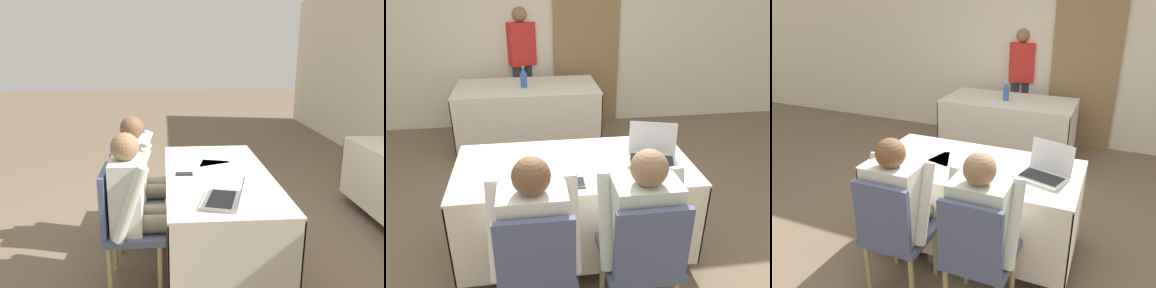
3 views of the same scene
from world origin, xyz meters
TOP-DOWN VIEW (x-y plane):
  - ground_plane at (0.00, 0.00)m, footprint 24.00×24.00m
  - conference_table_near at (0.00, 0.00)m, footprint 1.67×0.84m
  - laptop at (0.56, -0.02)m, footprint 0.41×0.37m
  - cell_phone at (-0.00, -0.27)m, footprint 0.08×0.14m
  - paper_beside_laptop at (-0.33, -0.02)m, footprint 0.30×0.35m
  - paper_centre_table at (-0.24, 0.04)m, footprint 0.28×0.34m
  - paper_left_edge at (0.21, 0.06)m, footprint 0.32×0.36m
  - chair_near_left at (-0.30, -0.72)m, footprint 0.44×0.44m
  - chair_near_right at (0.30, -0.72)m, footprint 0.44×0.44m
  - person_checkered_shirt at (-0.30, -0.62)m, footprint 0.50×0.52m
  - person_white_shirt at (0.30, -0.62)m, footprint 0.50×0.52m

SIDE VIEW (x-z plane):
  - ground_plane at x=0.00m, z-range 0.00..0.00m
  - chair_near_left at x=-0.30m, z-range 0.05..0.97m
  - chair_near_right at x=0.30m, z-range 0.05..0.97m
  - conference_table_near at x=0.00m, z-range 0.20..0.95m
  - person_checkered_shirt at x=-0.30m, z-range 0.08..1.26m
  - person_white_shirt at x=0.30m, z-range 0.08..1.26m
  - paper_beside_laptop at x=-0.33m, z-range 0.76..0.76m
  - paper_centre_table at x=-0.24m, z-range 0.76..0.76m
  - paper_left_edge at x=0.21m, z-range 0.76..0.76m
  - cell_phone at x=0.00m, z-range 0.76..0.77m
  - laptop at x=0.56m, z-range 0.68..0.93m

